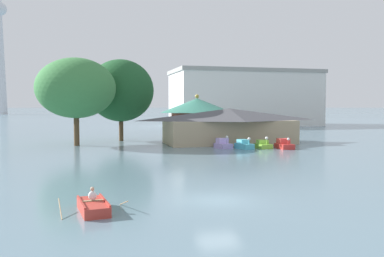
# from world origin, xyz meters

# --- Properties ---
(ground_plane) EXTENTS (2000.00, 2000.00, 0.00)m
(ground_plane) POSITION_xyz_m (0.00, 0.00, 0.00)
(ground_plane) COLOR slate
(rowboat_with_rower) EXTENTS (3.60, 3.33, 1.31)m
(rowboat_with_rower) POSITION_xyz_m (-7.18, -0.85, 0.30)
(rowboat_with_rower) COLOR #B7382D
(rowboat_with_rower) RESTS_ON ground
(pedal_boat_lavender) EXTENTS (2.09, 2.58, 1.71)m
(pedal_boat_lavender) POSITION_xyz_m (9.80, 27.77, 0.52)
(pedal_boat_lavender) COLOR #B299D8
(pedal_boat_lavender) RESTS_ON ground
(pedal_boat_cyan) EXTENTS (1.93, 2.88, 1.57)m
(pedal_boat_cyan) POSITION_xyz_m (12.19, 26.36, 0.50)
(pedal_boat_cyan) COLOR #4CB7CC
(pedal_boat_cyan) RESTS_ON ground
(pedal_boat_lime) EXTENTS (1.67, 2.40, 1.60)m
(pedal_boat_lime) POSITION_xyz_m (14.93, 26.48, 0.44)
(pedal_boat_lime) COLOR #8CCC3F
(pedal_boat_lime) RESTS_ON ground
(pedal_boat_red) EXTENTS (1.78, 2.98, 1.51)m
(pedal_boat_red) POSITION_xyz_m (17.36, 25.36, 0.51)
(pedal_boat_red) COLOR red
(pedal_boat_red) RESTS_ON ground
(boathouse) EXTENTS (20.01, 9.19, 5.16)m
(boathouse) POSITION_xyz_m (12.86, 33.92, 2.71)
(boathouse) COLOR tan
(boathouse) RESTS_ON ground
(green_roof_pavilion) EXTENTS (13.04, 13.04, 7.57)m
(green_roof_pavilion) POSITION_xyz_m (11.57, 47.26, 4.03)
(green_roof_pavilion) COLOR brown
(green_roof_pavilion) RESTS_ON ground
(shoreline_tree_tall_left) EXTENTS (10.93, 10.93, 12.17)m
(shoreline_tree_tall_left) POSITION_xyz_m (-8.85, 36.05, 7.99)
(shoreline_tree_tall_left) COLOR brown
(shoreline_tree_tall_left) RESTS_ON ground
(shoreline_tree_mid) EXTENTS (10.34, 10.34, 12.81)m
(shoreline_tree_mid) POSITION_xyz_m (-2.22, 42.32, 7.93)
(shoreline_tree_mid) COLOR brown
(shoreline_tree_mid) RESTS_ON ground
(background_building_block) EXTENTS (40.26, 19.21, 15.34)m
(background_building_block) POSITION_xyz_m (35.42, 84.38, 7.69)
(background_building_block) COLOR silver
(background_building_block) RESTS_ON ground
(distant_broadcast_tower) EXTENTS (7.82, 7.82, 118.84)m
(distant_broadcast_tower) POSITION_xyz_m (-58.00, 251.35, 50.55)
(distant_broadcast_tower) COLOR silver
(distant_broadcast_tower) RESTS_ON ground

